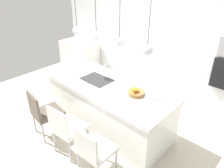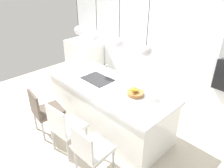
% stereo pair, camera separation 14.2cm
% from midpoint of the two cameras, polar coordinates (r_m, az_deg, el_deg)
% --- Properties ---
extents(floor, '(6.60, 6.60, 0.00)m').
position_cam_midpoint_polar(floor, '(4.27, 0.01, -10.76)').
color(floor, beige).
rests_on(floor, ground).
extents(back_wall, '(6.00, 0.10, 2.60)m').
position_cam_midpoint_polar(back_wall, '(4.82, 14.48, 10.71)').
color(back_wall, white).
rests_on(back_wall, ground).
extents(kitchen_island, '(2.43, 0.99, 0.90)m').
position_cam_midpoint_polar(kitchen_island, '(4.00, 0.02, -5.76)').
color(kitchen_island, white).
rests_on(kitchen_island, ground).
extents(sink_basin, '(0.56, 0.40, 0.02)m').
position_cam_midpoint_polar(sink_basin, '(3.95, -2.85, 1.20)').
color(sink_basin, '#2D2D30').
rests_on(sink_basin, kitchen_island).
extents(faucet, '(0.02, 0.17, 0.22)m').
position_cam_midpoint_polar(faucet, '(4.02, -0.63, 4.05)').
color(faucet, silver).
rests_on(faucet, kitchen_island).
extents(fruit_bowl, '(0.27, 0.28, 0.16)m').
position_cam_midpoint_polar(fruit_bowl, '(3.47, 7.28, -2.23)').
color(fruit_bowl, '#9E6B38').
rests_on(fruit_bowl, kitchen_island).
extents(side_counter, '(1.10, 0.60, 0.84)m').
position_cam_midpoint_polar(side_counter, '(6.39, -6.85, 7.36)').
color(side_counter, white).
rests_on(side_counter, ground).
extents(chair_near, '(0.49, 0.52, 0.88)m').
position_cam_midpoint_polar(chair_near, '(3.98, -16.51, -6.57)').
color(chair_near, brown).
rests_on(chair_near, ground).
extents(chair_middle, '(0.48, 0.49, 0.91)m').
position_cam_midpoint_polar(chair_middle, '(3.50, -11.20, -10.84)').
color(chair_middle, white).
rests_on(chair_middle, ground).
extents(chair_far, '(0.47, 0.46, 0.85)m').
position_cam_midpoint_polar(chair_far, '(3.14, -4.40, -16.66)').
color(chair_far, silver).
rests_on(chair_far, ground).
extents(pendant_light_left, '(0.16, 0.16, 0.76)m').
position_cam_midpoint_polar(pendant_light_left, '(4.01, -7.77, 13.93)').
color(pendant_light_left, silver).
extents(pendant_light_center_left, '(0.16, 0.16, 0.76)m').
position_cam_midpoint_polar(pendant_light_center_left, '(3.63, -2.82, 12.61)').
color(pendant_light_center_left, silver).
extents(pendant_light_center_right, '(0.16, 0.16, 0.76)m').
position_cam_midpoint_polar(pendant_light_center_right, '(3.28, 3.14, 10.88)').
color(pendant_light_center_right, silver).
extents(pendant_light_right, '(0.16, 0.16, 0.76)m').
position_cam_midpoint_polar(pendant_light_right, '(2.98, 10.30, 8.63)').
color(pendant_light_right, silver).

